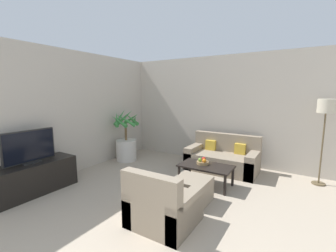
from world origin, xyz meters
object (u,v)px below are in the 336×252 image
object	(u,v)px
tv_console	(32,178)
coffee_table	(206,168)
floor_lamp	(326,113)
television	(29,147)
potted_palm	(126,143)
armchair	(163,206)
apple_red	(204,159)
ottoman	(192,190)
sofa_loveseat	(222,159)
orange_fruit	(204,161)
fruit_bowl	(203,163)
apple_green	(200,160)

from	to	relation	value
tv_console	coffee_table	world-z (taller)	tv_console
floor_lamp	tv_console	bearing A→B (deg)	-144.34
television	floor_lamp	distance (m)	5.44
potted_palm	armchair	xyz separation A→B (m)	(2.42, -1.95, -0.20)
tv_console	television	world-z (taller)	television
apple_red	ottoman	xyz separation A→B (m)	(0.14, -0.81, -0.30)
sofa_loveseat	apple_red	bearing A→B (deg)	-94.46
potted_palm	coffee_table	bearing A→B (deg)	-9.71
television	tv_console	bearing A→B (deg)	180.00
sofa_loveseat	floor_lamp	xyz separation A→B (m)	(1.89, 0.20, 1.15)
sofa_loveseat	ottoman	bearing A→B (deg)	-87.84
apple_red	orange_fruit	world-z (taller)	apple_red
potted_palm	orange_fruit	distance (m)	2.42
potted_palm	fruit_bowl	bearing A→B (deg)	-9.07
sofa_loveseat	ottoman	distance (m)	1.75
apple_red	ottoman	size ratio (longest dim) A/B	0.15
floor_lamp	fruit_bowl	distance (m)	2.50
apple_red	tv_console	bearing A→B (deg)	-140.43
fruit_bowl	apple_red	world-z (taller)	apple_red
coffee_table	armchair	distance (m)	1.54
fruit_bowl	armchair	distance (m)	1.59
television	apple_green	world-z (taller)	television
apple_red	fruit_bowl	bearing A→B (deg)	-113.39
television	coffee_table	world-z (taller)	television
floor_lamp	armchair	bearing A→B (deg)	-124.41
tv_console	sofa_loveseat	bearing A→B (deg)	49.65
apple_green	orange_fruit	world-z (taller)	orange_fruit
potted_palm	ottoman	distance (m)	2.74
armchair	tv_console	bearing A→B (deg)	-170.74
television	apple_green	size ratio (longest dim) A/B	12.04
coffee_table	apple_red	bearing A→B (deg)	137.08
floor_lamp	armchair	xyz separation A→B (m)	(-1.88, -2.75, -1.16)
fruit_bowl	armchair	size ratio (longest dim) A/B	0.28
tv_console	armchair	size ratio (longest dim) A/B	1.72
orange_fruit	armchair	bearing A→B (deg)	-88.70
television	potted_palm	xyz separation A→B (m)	(0.10, 2.36, -0.39)
floor_lamp	coffee_table	distance (m)	2.48
television	apple_green	xyz separation A→B (m)	(2.39, 1.95, -0.36)
fruit_bowl	orange_fruit	size ratio (longest dim) A/B	3.15
ottoman	sofa_loveseat	bearing A→B (deg)	92.16
television	apple_green	distance (m)	3.10
coffee_table	apple_red	world-z (taller)	apple_red
tv_console	orange_fruit	size ratio (longest dim) A/B	19.26
tv_console	floor_lamp	distance (m)	5.54
armchair	ottoman	world-z (taller)	armchair
apple_red	orange_fruit	xyz separation A→B (m)	(0.04, -0.08, -0.00)
sofa_loveseat	armchair	xyz separation A→B (m)	(0.00, -2.55, -0.01)
armchair	apple_green	bearing A→B (deg)	94.79
fruit_bowl	orange_fruit	bearing A→B (deg)	-43.43
orange_fruit	armchair	size ratio (longest dim) A/B	0.09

